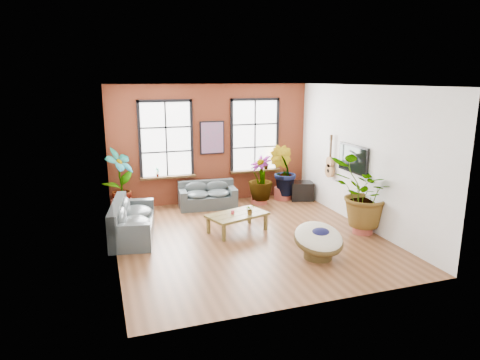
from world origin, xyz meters
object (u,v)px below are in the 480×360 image
object	(u,v)px
sofa_left	(130,221)
coffee_table	(237,216)
papasan_chair	(319,240)
sofa_back	(207,196)

from	to	relation	value
sofa_left	coffee_table	distance (m)	2.53
sofa_left	coffee_table	bearing A→B (deg)	-91.15
coffee_table	papasan_chair	world-z (taller)	papasan_chair
papasan_chair	coffee_table	bearing A→B (deg)	118.56
sofa_back	sofa_left	world-z (taller)	sofa_left
coffee_table	papasan_chair	bearing A→B (deg)	-79.83
coffee_table	sofa_left	bearing A→B (deg)	151.11
sofa_back	papasan_chair	world-z (taller)	papasan_chair
sofa_back	sofa_left	bearing A→B (deg)	-137.76
sofa_back	papasan_chair	xyz separation A→B (m)	(1.29, -4.25, 0.06)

